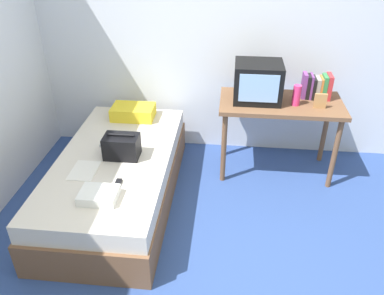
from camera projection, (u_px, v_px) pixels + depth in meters
ground_plane at (213, 280)px, 2.84m from camera, size 8.00×8.00×0.00m
wall_back at (228, 31)px, 3.87m from camera, size 5.20×0.10×2.60m
bed at (117, 178)px, 3.54m from camera, size 1.00×2.00×0.48m
desk at (280, 111)px, 3.72m from camera, size 1.16×0.60×0.78m
tv at (258, 82)px, 3.61m from camera, size 0.44×0.39×0.36m
water_bottle at (297, 95)px, 3.55m from camera, size 0.07×0.07×0.19m
book_row at (317, 87)px, 3.69m from camera, size 0.27×0.17×0.24m
picture_frame at (320, 101)px, 3.51m from camera, size 0.11×0.02×0.14m
pillow at (133, 112)px, 4.01m from camera, size 0.43×0.28×0.13m
handbag at (122, 146)px, 3.35m from camera, size 0.30×0.20×0.23m
magazine at (84, 171)px, 3.20m from camera, size 0.21×0.29×0.01m
remote_dark at (117, 185)px, 3.02m from camera, size 0.04×0.16×0.02m
remote_silver at (104, 142)px, 3.59m from camera, size 0.04×0.14×0.02m
folded_towel at (99, 195)px, 2.87m from camera, size 0.28×0.22×0.07m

